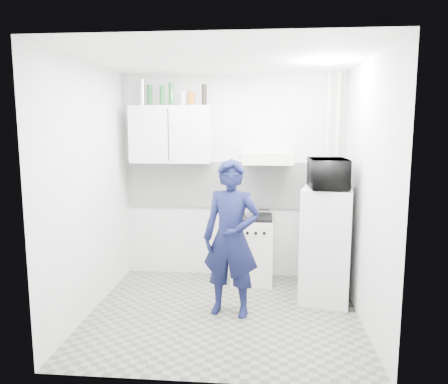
{
  "coord_description": "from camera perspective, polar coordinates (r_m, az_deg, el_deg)",
  "views": [
    {
      "loc": [
        0.39,
        -4.33,
        1.96
      ],
      "look_at": [
        -0.02,
        0.3,
        1.25
      ],
      "focal_mm": 35.0,
      "sensor_mm": 36.0,
      "label": 1
    }
  ],
  "objects": [
    {
      "name": "floor",
      "position": [
        4.77,
        -0.06,
        -15.6
      ],
      "size": [
        2.8,
        2.8,
        0.0
      ],
      "primitive_type": "plane",
      "color": "slate",
      "rests_on": "ground"
    },
    {
      "name": "ceiling",
      "position": [
        4.39,
        -0.07,
        17.07
      ],
      "size": [
        2.8,
        2.8,
        0.0
      ],
      "primitive_type": "plane",
      "color": "white",
      "rests_on": "wall_back"
    },
    {
      "name": "wall_back",
      "position": [
        5.63,
        1.09,
        1.95
      ],
      "size": [
        2.8,
        0.0,
        2.8
      ],
      "primitive_type": "plane",
      "rotation": [
        1.57,
        0.0,
        0.0
      ],
      "color": "silver",
      "rests_on": "floor"
    },
    {
      "name": "wall_left",
      "position": [
        4.73,
        -17.21,
        0.28
      ],
      "size": [
        0.0,
        2.6,
        2.6
      ],
      "primitive_type": "plane",
      "rotation": [
        1.57,
        0.0,
        1.57
      ],
      "color": "silver",
      "rests_on": "floor"
    },
    {
      "name": "wall_right",
      "position": [
        4.49,
        18.02,
        -0.19
      ],
      "size": [
        0.0,
        2.6,
        2.6
      ],
      "primitive_type": "plane",
      "rotation": [
        1.57,
        0.0,
        -1.57
      ],
      "color": "silver",
      "rests_on": "floor"
    },
    {
      "name": "person",
      "position": [
        4.51,
        0.94,
        -6.06
      ],
      "size": [
        0.66,
        0.5,
        1.62
      ],
      "primitive_type": "imported",
      "rotation": [
        0.0,
        0.0,
        -0.2
      ],
      "color": "#101438",
      "rests_on": "floor"
    },
    {
      "name": "stove",
      "position": [
        5.55,
        3.67,
        -7.57
      ],
      "size": [
        0.51,
        0.51,
        0.82
      ],
      "primitive_type": "cube",
      "color": "silver",
      "rests_on": "floor"
    },
    {
      "name": "fridge",
      "position": [
        5.01,
        13.15,
        -6.82
      ],
      "size": [
        0.63,
        0.63,
        1.28
      ],
      "primitive_type": "cube",
      "rotation": [
        0.0,
        0.0,
        -0.2
      ],
      "color": "white",
      "rests_on": "floor"
    },
    {
      "name": "stove_top",
      "position": [
        5.45,
        3.71,
        -3.29
      ],
      "size": [
        0.49,
        0.49,
        0.03
      ],
      "primitive_type": "cube",
      "color": "black",
      "rests_on": "stove"
    },
    {
      "name": "saucepan",
      "position": [
        5.43,
        3.62,
        -2.61
      ],
      "size": [
        0.18,
        0.18,
        0.1
      ],
      "primitive_type": "cylinder",
      "color": "silver",
      "rests_on": "stove_top"
    },
    {
      "name": "microwave",
      "position": [
        4.86,
        13.48,
        2.35
      ],
      "size": [
        0.59,
        0.41,
        0.32
      ],
      "primitive_type": "imported",
      "rotation": [
        0.0,
        0.0,
        1.59
      ],
      "color": "black",
      "rests_on": "fridge"
    },
    {
      "name": "bottle_a",
      "position": [
        5.62,
        -10.66,
        12.64
      ],
      "size": [
        0.08,
        0.08,
        0.32
      ],
      "primitive_type": "cylinder",
      "color": "silver",
      "rests_on": "upper_cabinet"
    },
    {
      "name": "bottle_b",
      "position": [
        5.59,
        -9.66,
        12.33
      ],
      "size": [
        0.07,
        0.07,
        0.25
      ],
      "primitive_type": "cylinder",
      "color": "#144C1E",
      "rests_on": "upper_cabinet"
    },
    {
      "name": "bottle_c",
      "position": [
        5.56,
        -8.09,
        12.38
      ],
      "size": [
        0.06,
        0.06,
        0.25
      ],
      "primitive_type": "cylinder",
      "color": "#144C1E",
      "rests_on": "upper_cabinet"
    },
    {
      "name": "bottle_d",
      "position": [
        5.53,
        -6.92,
        12.55
      ],
      "size": [
        0.06,
        0.06,
        0.28
      ],
      "primitive_type": "cylinder",
      "color": "#144C1E",
      "rests_on": "upper_cabinet"
    },
    {
      "name": "canister_a",
      "position": [
        5.5,
        -5.36,
        12.06
      ],
      "size": [
        0.07,
        0.07,
        0.17
      ],
      "primitive_type": "cylinder",
      "color": "#B2B7BC",
      "rests_on": "upper_cabinet"
    },
    {
      "name": "canister_b",
      "position": [
        5.48,
        -4.3,
        12.07
      ],
      "size": [
        0.09,
        0.09,
        0.17
      ],
      "primitive_type": "cylinder",
      "color": "brown",
      "rests_on": "upper_cabinet"
    },
    {
      "name": "bottle_e",
      "position": [
        5.46,
        -2.6,
        12.54
      ],
      "size": [
        0.06,
        0.06,
        0.26
      ],
      "primitive_type": "cylinder",
      "color": "black",
      "rests_on": "upper_cabinet"
    },
    {
      "name": "upper_cabinet",
      "position": [
        5.52,
        -6.88,
        7.49
      ],
      "size": [
        1.0,
        0.35,
        0.7
      ],
      "primitive_type": "cube",
      "color": "white",
      "rests_on": "wall_back"
    },
    {
      "name": "range_hood",
      "position": [
        5.34,
        5.74,
        4.46
      ],
      "size": [
        0.6,
        0.5,
        0.14
      ],
      "primitive_type": "cube",
      "color": "silver",
      "rests_on": "wall_back"
    },
    {
      "name": "backsplash",
      "position": [
        5.63,
        1.07,
        0.92
      ],
      "size": [
        2.74,
        0.03,
        0.6
      ],
      "primitive_type": "cube",
      "color": "white",
      "rests_on": "wall_back"
    },
    {
      "name": "pipe_a",
      "position": [
        5.61,
        14.4,
        1.66
      ],
      "size": [
        0.05,
        0.05,
        2.6
      ],
      "primitive_type": "cylinder",
      "color": "silver",
      "rests_on": "floor"
    },
    {
      "name": "pipe_b",
      "position": [
        5.59,
        13.19,
        1.68
      ],
      "size": [
        0.04,
        0.04,
        2.6
      ],
      "primitive_type": "cylinder",
      "color": "silver",
      "rests_on": "floor"
    },
    {
      "name": "ceiling_spot_fixture",
      "position": [
        4.61,
        13.17,
        16.08
      ],
      "size": [
        0.1,
        0.1,
        0.02
      ],
      "primitive_type": "cylinder",
      "color": "white",
      "rests_on": "ceiling"
    }
  ]
}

